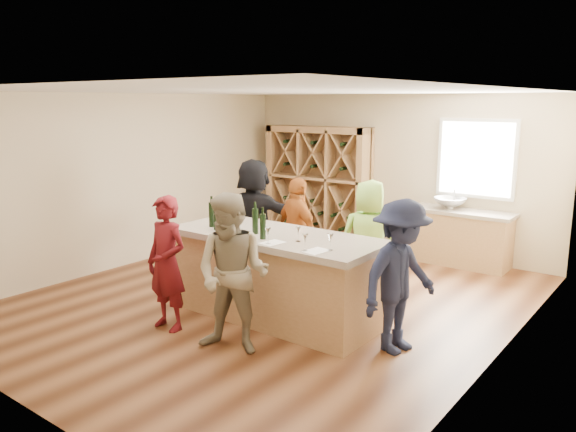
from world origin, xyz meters
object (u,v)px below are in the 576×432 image
Objects in this scene: wine_bottle_c at (234,215)px; person_near_left at (167,263)px; tasting_counter_base at (276,279)px; person_near_right at (233,274)px; wine_bottle_b at (216,219)px; wine_bottle_e at (255,221)px; wine_bottle_a at (212,215)px; person_far_mid at (298,232)px; wine_rack at (318,183)px; sink at (450,203)px; wine_bottle_d at (237,220)px; person_far_left at (254,217)px; person_server at (400,277)px; person_far_right at (369,241)px; wine_bottle_f at (263,226)px.

person_near_left is at bearing -101.64° from wine_bottle_c.
tasting_counter_base is 1.12m from person_near_right.
wine_bottle_b is 0.55m from wine_bottle_e.
wine_bottle_a is 0.20× the size of person_near_left.
person_near_right is 1.09× the size of person_far_mid.
wine_bottle_e is (0.41, -0.07, -0.01)m from wine_bottle_c.
wine_rack is at bearing 113.88° from wine_bottle_e.
wine_bottle_d is at bearing -107.48° from sink.
person_far_left is at bearing 114.21° from wine_bottle_b.
wine_rack is 4.05m from wine_bottle_c.
wine_bottle_c is 0.21× the size of person_near_left.
person_server is (2.56, 0.23, -0.40)m from wine_bottle_a.
tasting_counter_base is at bearing 24.76° from wine_bottle_d.
person_near_left is 1.00× the size of person_far_mid.
person_near_right is at bearing 111.89° from person_far_left.
sink is at bearing 69.73° from wine_bottle_c.
person_far_left is at bearing 123.66° from wine_bottle_d.
wine_rack is 3.56m from person_far_right.
person_near_right is at bearing -63.85° from wine_bottle_e.
wine_bottle_d is 1.85m from person_far_right.
person_server is 5.58× the size of wine_bottle_f.
wine_rack is 6.55× the size of wine_bottle_c.
wine_bottle_a is (-0.89, -0.19, 0.74)m from tasting_counter_base.
tasting_counter_base is 1.95m from person_far_left.
sink is at bearing 66.62° from wine_bottle_a.
wine_bottle_a is 0.19× the size of person_server.
wine_rack is at bearing 106.51° from wine_bottle_b.
wine_bottle_b is 0.91× the size of wine_bottle_f.
person_far_right reaches higher than wine_bottle_c.
wine_bottle_e is at bearing 124.50° from person_far_mid.
wine_rack is 7.18× the size of wine_bottle_d.
wine_bottle_d is 0.19× the size of person_far_mid.
person_near_left is at bearing -76.91° from wine_rack.
wine_bottle_f is (0.24, -0.15, -0.01)m from wine_bottle_e.
person_near_right is at bearing -96.54° from sink.
tasting_counter_base is at bearing 85.68° from person_near_right.
wine_bottle_a is 1.18× the size of wine_bottle_b.
person_far_right is at bearing 64.33° from tasting_counter_base.
wine_bottle_c is at bearing 107.19° from person_far_left.
tasting_counter_base is 8.28× the size of wine_bottle_e.
wine_bottle_a is at bearing 95.44° from person_far_mid.
wine_bottle_f is at bearing 131.79° from person_far_mid.
wine_bottle_b is at bearing 124.80° from person_near_right.
sink is 1.99× the size of wine_bottle_b.
person_far_left is (-0.81, 1.34, -0.34)m from wine_bottle_c.
wine_rack reaches higher than sink.
wine_bottle_d is 0.25m from wine_bottle_e.
person_near_left is (-0.61, -0.89, -0.43)m from wine_bottle_e.
wine_bottle_d reaches higher than sink.
wine_bottle_f is at bearing -100.39° from sink.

